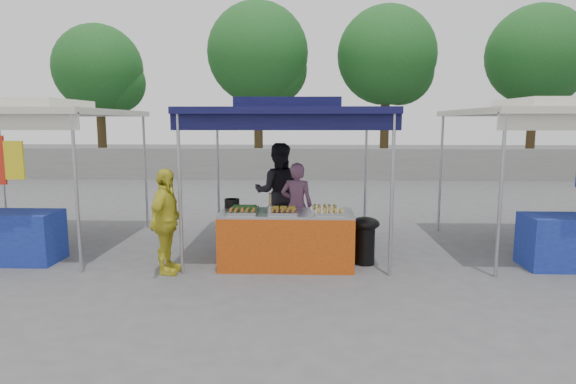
{
  "coord_description": "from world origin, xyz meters",
  "views": [
    {
      "loc": [
        0.28,
        -7.21,
        2.19
      ],
      "look_at": [
        0.0,
        0.6,
        1.05
      ],
      "focal_mm": 30.0,
      "sensor_mm": 36.0,
      "label": 1
    }
  ],
  "objects_px": {
    "vendor_woman": "(297,206)",
    "helper_man": "(278,192)",
    "customer_person": "(166,221)",
    "cooking_pot": "(232,203)",
    "vendor_table": "(286,239)",
    "wok_burner": "(365,236)"
  },
  "relations": [
    {
      "from": "wok_burner",
      "to": "helper_man",
      "type": "xyz_separation_m",
      "value": [
        -1.42,
        1.46,
        0.47
      ]
    },
    {
      "from": "wok_burner",
      "to": "helper_man",
      "type": "height_order",
      "value": "helper_man"
    },
    {
      "from": "cooking_pot",
      "to": "wok_burner",
      "type": "bearing_deg",
      "value": -4.11
    },
    {
      "from": "helper_man",
      "to": "customer_person",
      "type": "bearing_deg",
      "value": 52.42
    },
    {
      "from": "wok_burner",
      "to": "customer_person",
      "type": "relative_size",
      "value": 0.49
    },
    {
      "from": "vendor_woman",
      "to": "helper_man",
      "type": "height_order",
      "value": "helper_man"
    },
    {
      "from": "helper_man",
      "to": "wok_burner",
      "type": "bearing_deg",
      "value": 133.51
    },
    {
      "from": "vendor_table",
      "to": "wok_burner",
      "type": "distance_m",
      "value": 1.22
    },
    {
      "from": "cooking_pot",
      "to": "customer_person",
      "type": "xyz_separation_m",
      "value": [
        -0.85,
        -0.71,
        -0.15
      ]
    },
    {
      "from": "cooking_pot",
      "to": "customer_person",
      "type": "height_order",
      "value": "customer_person"
    },
    {
      "from": "wok_burner",
      "to": "vendor_table",
      "type": "bearing_deg",
      "value": -161.49
    },
    {
      "from": "vendor_woman",
      "to": "helper_man",
      "type": "bearing_deg",
      "value": -51.09
    },
    {
      "from": "vendor_woman",
      "to": "customer_person",
      "type": "xyz_separation_m",
      "value": [
        -1.87,
        -1.37,
        0.01
      ]
    },
    {
      "from": "vendor_woman",
      "to": "helper_man",
      "type": "distance_m",
      "value": 0.75
    },
    {
      "from": "vendor_table",
      "to": "wok_burner",
      "type": "bearing_deg",
      "value": 8.66
    },
    {
      "from": "helper_man",
      "to": "vendor_table",
      "type": "bearing_deg",
      "value": 96.66
    },
    {
      "from": "helper_man",
      "to": "cooking_pot",
      "type": "bearing_deg",
      "value": 62.63
    },
    {
      "from": "helper_man",
      "to": "vendor_woman",
      "type": "bearing_deg",
      "value": 118.01
    },
    {
      "from": "vendor_table",
      "to": "wok_burner",
      "type": "xyz_separation_m",
      "value": [
        1.21,
        0.18,
        0.02
      ]
    },
    {
      "from": "wok_burner",
      "to": "vendor_woman",
      "type": "relative_size",
      "value": 0.49
    },
    {
      "from": "vendor_table",
      "to": "vendor_woman",
      "type": "distance_m",
      "value": 1.06
    },
    {
      "from": "helper_man",
      "to": "customer_person",
      "type": "height_order",
      "value": "helper_man"
    }
  ]
}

